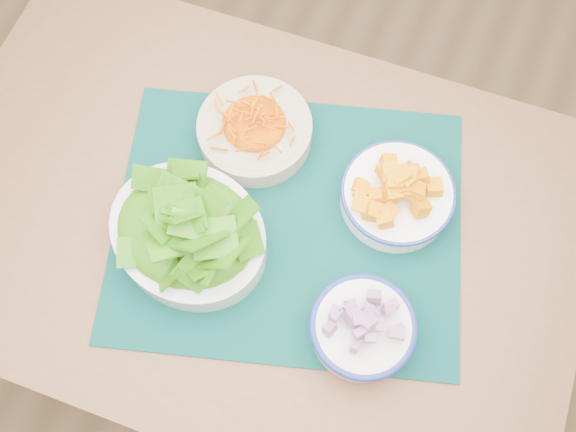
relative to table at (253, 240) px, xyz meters
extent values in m
plane|color=#A17B4E|center=(0.14, 0.33, -0.64)|extent=(4.00, 4.00, 0.00)
cube|color=brown|center=(0.00, 0.00, 0.09)|extent=(1.13, 0.79, 0.04)
cylinder|color=brown|center=(-0.50, 0.27, -0.28)|extent=(0.06, 0.06, 0.71)
cylinder|color=brown|center=(0.46, 0.33, -0.28)|extent=(0.06, 0.06, 0.71)
cube|color=black|center=(0.06, 0.01, 0.11)|extent=(0.66, 0.60, 0.00)
cylinder|color=#BAAA8A|center=(-0.05, 0.14, 0.14)|extent=(0.24, 0.24, 0.04)
ellipsoid|color=#F96800|center=(-0.05, 0.14, 0.18)|extent=(0.17, 0.17, 0.03)
cylinder|color=white|center=(0.21, 0.12, 0.14)|extent=(0.23, 0.23, 0.04)
torus|color=navy|center=(0.21, 0.12, 0.16)|extent=(0.18, 0.18, 0.01)
ellipsoid|color=#FF9603|center=(0.21, 0.12, 0.18)|extent=(0.16, 0.16, 0.04)
ellipsoid|color=#1C6104|center=(-0.07, -0.08, 0.20)|extent=(0.22, 0.19, 0.06)
cylinder|color=white|center=(0.23, -0.11, 0.14)|extent=(0.18, 0.18, 0.05)
torus|color=navy|center=(0.23, -0.11, 0.16)|extent=(0.16, 0.16, 0.01)
ellipsoid|color=#691452|center=(0.23, -0.11, 0.18)|extent=(0.13, 0.13, 0.03)
camera|label=1|loc=(0.20, -0.32, 1.08)|focal=40.00mm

